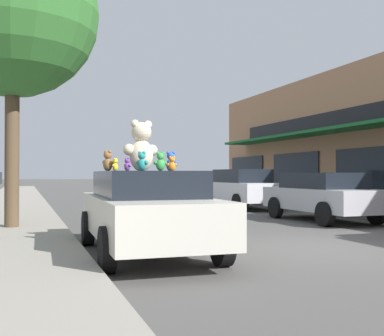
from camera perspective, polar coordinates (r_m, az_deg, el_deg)
name	(u,v)px	position (r m, az deg, el deg)	size (l,w,h in m)	color
ground_plane	(324,248)	(9.38, 15.37, -9.16)	(260.00, 260.00, 0.00)	#514F4C
plush_art_car	(146,209)	(8.31, -5.42, -4.92)	(2.01, 4.51, 1.43)	beige
teddy_bear_giant	(141,147)	(8.58, -6.03, 2.53)	(0.69, 0.45, 0.91)	beige
teddy_bear_yellow	(115,165)	(8.28, -9.08, 0.37)	(0.14, 0.16, 0.22)	yellow
teddy_bear_purple	(127,165)	(8.22, -7.68, 0.41)	(0.13, 0.17, 0.23)	purple
teddy_bear_blue	(171,162)	(9.15, -2.51, 0.75)	(0.28, 0.25, 0.38)	blue
teddy_bear_brown	(108,161)	(8.40, -9.95, 0.81)	(0.22, 0.27, 0.36)	olive
teddy_bear_pink	(143,164)	(7.93, -5.82, 0.46)	(0.15, 0.17, 0.24)	pink
teddy_bear_teal	(142,161)	(7.37, -5.96, 0.80)	(0.20, 0.21, 0.30)	teal
teddy_bear_green	(160,162)	(7.33, -3.76, 0.75)	(0.22, 0.14, 0.29)	green
teddy_bear_orange	(172,164)	(8.01, -2.38, 0.49)	(0.19, 0.12, 0.25)	orange
parked_car_far_center	(323,195)	(14.64, 15.21, -3.09)	(1.86, 4.23, 1.42)	#B7B7BC
parked_car_far_right	(242,188)	(19.48, 5.90, -2.33)	(1.85, 4.51, 1.57)	silver
street_tree	(13,12)	(12.61, -20.49, 16.89)	(4.02, 4.02, 7.07)	brown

